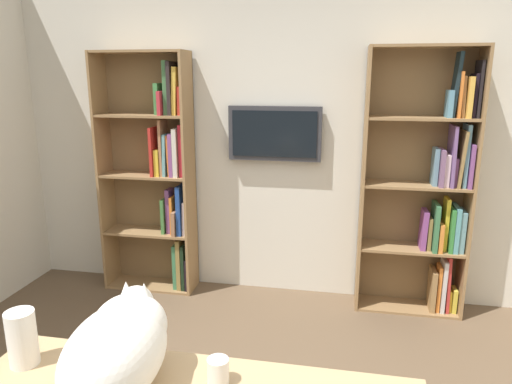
% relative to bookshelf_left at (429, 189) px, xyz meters
% --- Properties ---
extents(wall_back, '(4.52, 0.06, 2.70)m').
position_rel_bookshelf_left_xyz_m(wall_back, '(1.19, -0.17, 0.36)').
color(wall_back, silver).
rests_on(wall_back, ground).
extents(bookshelf_left, '(0.81, 0.28, 2.04)m').
position_rel_bookshelf_left_xyz_m(bookshelf_left, '(0.00, 0.00, 0.00)').
color(bookshelf_left, '#937047').
rests_on(bookshelf_left, ground).
extents(bookshelf_right, '(0.78, 0.28, 2.02)m').
position_rel_bookshelf_left_xyz_m(bookshelf_right, '(2.18, 0.00, 0.01)').
color(bookshelf_right, '#937047').
rests_on(bookshelf_right, ground).
extents(wall_mounted_tv, '(0.75, 0.07, 0.44)m').
position_rel_bookshelf_left_xyz_m(wall_mounted_tv, '(1.21, -0.08, 0.38)').
color(wall_mounted_tv, '#333338').
extents(cat, '(0.32, 0.65, 0.34)m').
position_rel_bookshelf_left_xyz_m(cat, '(1.39, 2.29, -0.08)').
color(cat, white).
rests_on(cat, desk).
extents(paper_towel_roll, '(0.11, 0.11, 0.22)m').
position_rel_bookshelf_left_xyz_m(paper_towel_roll, '(1.83, 2.23, -0.14)').
color(paper_towel_roll, white).
rests_on(paper_towel_roll, desk).
extents(coffee_mug, '(0.08, 0.08, 0.10)m').
position_rel_bookshelf_left_xyz_m(coffee_mug, '(1.06, 2.20, -0.20)').
color(coffee_mug, white).
rests_on(coffee_mug, desk).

